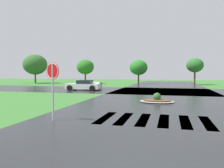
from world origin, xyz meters
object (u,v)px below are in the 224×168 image
Objects in this scene: car_dark_suv at (83,85)px; drainage_pipe_stack at (93,85)px; stop_sign at (53,77)px; median_island at (157,100)px.

drainage_pipe_stack is (0.36, 2.21, -0.10)m from car_dark_suv.
stop_sign is 18.90m from drainage_pipe_stack.
drainage_pipe_stack is (-8.69, 10.89, 0.32)m from median_island.
car_dark_suv reaches higher than drainage_pipe_stack.
drainage_pipe_stack reaches higher than median_island.
car_dark_suv is at bearing 136.24° from median_island.
car_dark_suv is 1.72× the size of drainage_pipe_stack.
median_island is 12.55m from car_dark_suv.
drainage_pipe_stack is (-4.58, 18.28, -1.45)m from stop_sign.
stop_sign is 8.65m from median_island.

